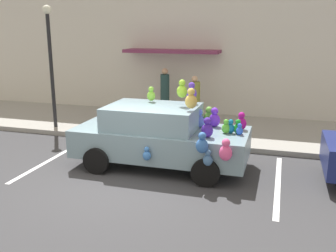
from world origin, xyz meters
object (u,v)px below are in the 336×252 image
(street_lamp_post, at_px, (50,54))
(plush_covered_car, at_px, (160,135))
(teddy_bear_on_sidewalk, at_px, (141,122))
(pedestrian_near_shopfront, at_px, (165,93))
(pedestrian_walking_past, at_px, (194,101))

(street_lamp_post, bearing_deg, plush_covered_car, -26.24)
(plush_covered_car, bearing_deg, teddy_bear_on_sidewalk, 120.98)
(street_lamp_post, xyz_separation_m, pedestrian_near_shopfront, (3.02, 2.77, -1.57))
(plush_covered_car, height_order, pedestrian_near_shopfront, plush_covered_car)
(teddy_bear_on_sidewalk, relative_size, pedestrian_near_shopfront, 0.40)
(plush_covered_car, xyz_separation_m, street_lamp_post, (-4.45, 2.19, 1.75))
(teddy_bear_on_sidewalk, distance_m, pedestrian_near_shopfront, 2.65)
(pedestrian_near_shopfront, bearing_deg, pedestrian_walking_past, -31.47)
(teddy_bear_on_sidewalk, relative_size, street_lamp_post, 0.18)
(street_lamp_post, bearing_deg, pedestrian_walking_past, 24.20)
(teddy_bear_on_sidewalk, height_order, pedestrian_walking_past, pedestrian_walking_past)
(teddy_bear_on_sidewalk, bearing_deg, pedestrian_near_shopfront, 90.28)
(street_lamp_post, relative_size, pedestrian_walking_past, 2.39)
(pedestrian_near_shopfront, bearing_deg, street_lamp_post, -137.49)
(teddy_bear_on_sidewalk, height_order, pedestrian_near_shopfront, pedestrian_near_shopfront)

